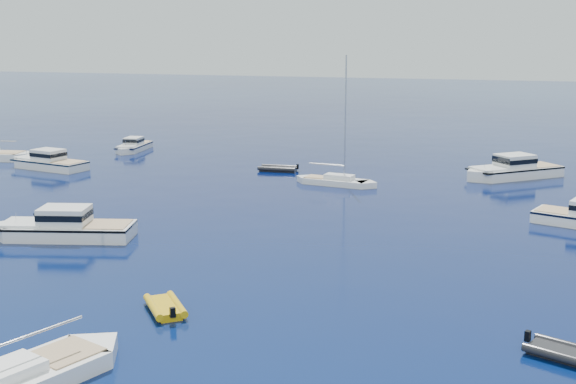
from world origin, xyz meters
name	(u,v)px	position (x,y,z in m)	size (l,w,h in m)	color
ground	(153,359)	(0.00, 0.00, 0.00)	(400.00, 400.00, 0.00)	navy
motor_cruiser_centre	(63,238)	(-14.07, 14.30, 0.00)	(3.02, 9.86, 2.59)	silver
motor_cruiser_far_l	(48,169)	(-30.40, 35.38, 0.00)	(2.82, 9.22, 2.42)	white
motor_cruiser_distant	(512,178)	(12.40, 44.44, 0.00)	(3.17, 10.35, 2.72)	silver
motor_cruiser_horizon	(134,151)	(-28.29, 48.04, 0.00)	(2.23, 7.29, 1.91)	silver
sailboat_centre	(336,185)	(-1.93, 36.37, 0.00)	(2.02, 7.78, 11.44)	silver
tender_yellow	(165,312)	(-1.94, 4.83, 0.00)	(1.76, 3.12, 0.95)	#CFA00C
tender_grey_near	(570,360)	(15.75, 5.12, 0.00)	(1.96, 3.56, 0.95)	black
tender_grey_far	(278,171)	(-8.81, 41.10, 0.00)	(2.07, 3.81, 0.95)	black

